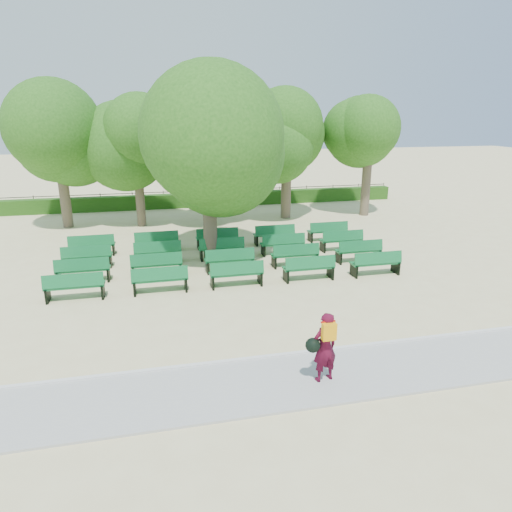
# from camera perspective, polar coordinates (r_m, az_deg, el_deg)

# --- Properties ---
(ground) EXTENTS (120.00, 120.00, 0.00)m
(ground) POSITION_cam_1_polar(r_m,az_deg,el_deg) (17.79, -0.06, -2.39)
(ground) COLOR beige
(paving) EXTENTS (30.00, 2.20, 0.06)m
(paving) POSITION_cam_1_polar(r_m,az_deg,el_deg) (11.38, 8.53, -14.70)
(paving) COLOR #A6A7A2
(paving) RESTS_ON ground
(curb) EXTENTS (30.00, 0.12, 0.10)m
(curb) POSITION_cam_1_polar(r_m,az_deg,el_deg) (12.29, 6.57, -11.88)
(curb) COLOR silver
(curb) RESTS_ON ground
(hedge) EXTENTS (26.00, 0.70, 0.90)m
(hedge) POSITION_cam_1_polar(r_m,az_deg,el_deg) (31.04, -5.86, 7.03)
(hedge) COLOR #245114
(hedge) RESTS_ON ground
(fence) EXTENTS (26.00, 0.10, 1.02)m
(fence) POSITION_cam_1_polar(r_m,az_deg,el_deg) (31.52, -5.93, 6.36)
(fence) COLOR black
(fence) RESTS_ON ground
(tree_line) EXTENTS (21.80, 6.80, 7.04)m
(tree_line) POSITION_cam_1_polar(r_m,az_deg,el_deg) (27.25, -4.76, 4.62)
(tree_line) COLOR #2D651B
(tree_line) RESTS_ON ground
(bench_array) EXTENTS (1.96, 0.68, 1.22)m
(bench_array) POSITION_cam_1_polar(r_m,az_deg,el_deg) (19.04, -3.88, -0.75)
(bench_array) COLOR #116431
(bench_array) RESTS_ON ground
(tree_among) EXTENTS (5.44, 5.44, 7.33)m
(tree_among) POSITION_cam_1_polar(r_m,az_deg,el_deg) (18.81, -6.08, 13.76)
(tree_among) COLOR brown
(tree_among) RESTS_ON ground
(person) EXTENTS (0.84, 0.54, 1.71)m
(person) POSITION_cam_1_polar(r_m,az_deg,el_deg) (10.76, 8.51, -11.10)
(person) COLOR #480A1F
(person) RESTS_ON ground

